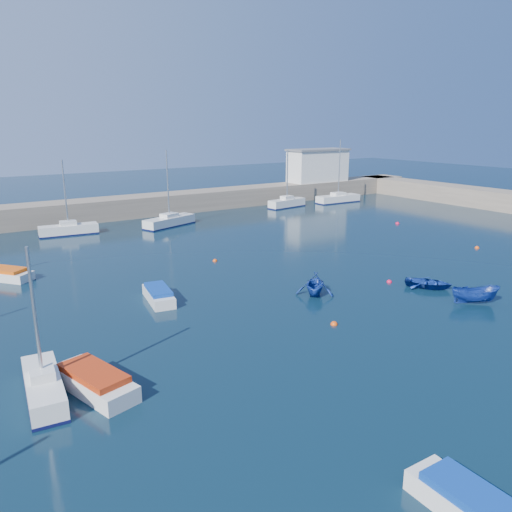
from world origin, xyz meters
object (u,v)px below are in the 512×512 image
motorboat_0 (94,381)px  dinghy_center (428,283)px  sailboat_5 (69,229)px  motorboat_1 (159,295)px  motorboat_3 (476,509)px  dinghy_right (475,295)px  sailboat_6 (169,221)px  motorboat_2 (4,274)px  dinghy_left (315,284)px  harbor_office (318,166)px  sailboat_7 (287,203)px  sailboat_8 (338,198)px  sailboat_1 (44,386)px

motorboat_0 → dinghy_center: bearing=-12.8°
sailboat_5 → motorboat_1: size_ratio=1.93×
motorboat_3 → dinghy_right: bearing=34.8°
sailboat_6 → motorboat_1: 26.23m
sailboat_6 → motorboat_1: bearing=134.4°
motorboat_2 → dinghy_left: dinghy_left is taller
harbor_office → dinghy_center: (-23.70, -40.87, -4.75)m
dinghy_right → motorboat_0: bearing=117.2°
sailboat_7 → dinghy_right: sailboat_7 is taller
sailboat_8 → motorboat_0: size_ratio=1.86×
sailboat_7 → motorboat_1: (-31.35, -26.98, -0.20)m
sailboat_1 → sailboat_5: 35.61m
dinghy_center → sailboat_1: bearing=148.1°
sailboat_7 → motorboat_3: 59.62m
sailboat_8 → sailboat_6: bearing=97.2°
dinghy_left → motorboat_1: bearing=-162.0°
sailboat_5 → dinghy_left: 31.89m
sailboat_6 → sailboat_7: size_ratio=1.09×
dinghy_left → dinghy_right: bearing=1.6°
harbor_office → motorboat_3: bearing=-126.2°
harbor_office → dinghy_center: size_ratio=2.96×
sailboat_5 → motorboat_3: sailboat_5 is taller
harbor_office → motorboat_1: 53.09m
sailboat_5 → sailboat_8: size_ratio=0.86×
sailboat_6 → dinghy_left: 28.64m
sailboat_8 → motorboat_3: bearing=143.2°
motorboat_0 → dinghy_left: (17.07, 4.69, 0.31)m
motorboat_2 → sailboat_1: bearing=-131.4°
harbor_office → sailboat_8: bearing=-98.8°
sailboat_5 → dinghy_right: sailboat_5 is taller
harbor_office → sailboat_5: size_ratio=1.22×
motorboat_1 → dinghy_left: size_ratio=1.36×
motorboat_1 → dinghy_center: size_ratio=1.25×
sailboat_5 → sailboat_8: (40.66, 0.90, 0.01)m
motorboat_2 → motorboat_3: (8.55, -35.37, 0.03)m
harbor_office → dinghy_left: (-31.85, -37.43, -4.28)m
motorboat_0 → motorboat_1: 12.03m
sailboat_7 → motorboat_3: bearing=140.2°
sailboat_8 → motorboat_1: 48.52m
dinghy_center → dinghy_left: bearing=124.0°
motorboat_0 → motorboat_3: size_ratio=1.17×
sailboat_1 → motorboat_3: sailboat_1 is taller
harbor_office → sailboat_1: size_ratio=1.43×
motorboat_0 → dinghy_center: size_ratio=1.52×
sailboat_7 → motorboat_3: sailboat_7 is taller
motorboat_2 → dinghy_center: bearing=-75.6°
dinghy_left → sailboat_8: bearing=90.0°
sailboat_6 → motorboat_0: size_ratio=1.75×
sailboat_5 → dinghy_left: size_ratio=2.62×
sailboat_1 → sailboat_7: 54.21m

